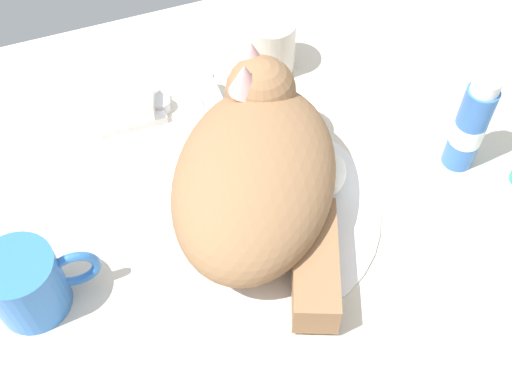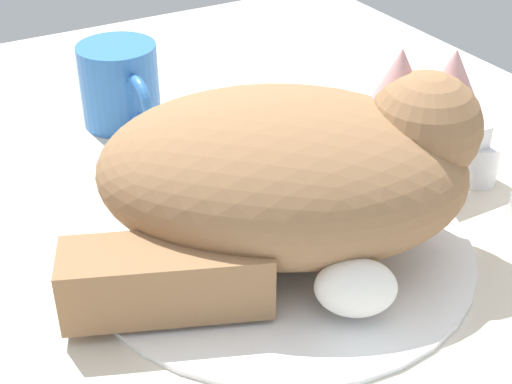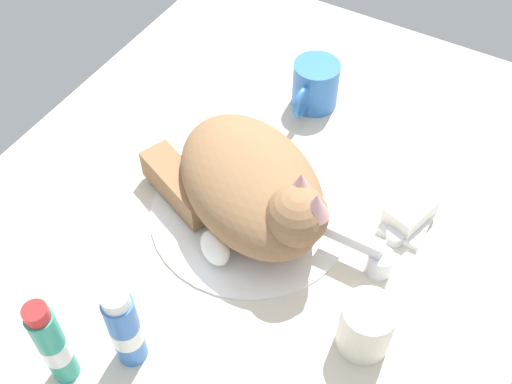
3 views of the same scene
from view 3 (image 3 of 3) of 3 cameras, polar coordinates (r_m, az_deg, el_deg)
The scene contains 10 objects.
ground_plane at distance 96.04cm, azimuth -0.45°, elevation -2.44°, with size 110.00×82.50×3.00cm, color beige.
sink_basin at distance 94.51cm, azimuth -0.46°, elevation -1.73°, with size 30.21×30.21×0.87cm, color white.
faucet at distance 88.55cm, azimuth 10.33°, elevation -5.71°, with size 14.79×10.86×5.85cm.
cat at distance 88.80cm, azimuth -0.40°, elevation 0.44°, with size 29.79×34.59×14.77cm.
coffee_mug at distance 109.08cm, azimuth 5.33°, elevation 9.57°, with size 11.91×7.89×8.30cm.
rinse_cup at distance 81.14cm, azimuth 9.90°, elevation -11.87°, with size 6.86×6.86×8.15cm.
soap_dish at distance 96.08cm, azimuth 13.56°, elevation -2.36°, with size 9.00×6.40×1.20cm, color white.
soap_bar at distance 94.58cm, azimuth 13.78°, elevation -1.65°, with size 7.21×4.90×2.70cm, color white.
toothpaste_bottle at distance 78.54cm, azimuth -11.77°, elevation -11.96°, with size 3.95×3.95×14.24cm.
mouthwash_bottle at distance 78.89cm, azimuth -17.88°, elevation -13.03°, with size 3.39×3.39×15.52cm.
Camera 3 is at (50.03, 29.76, 74.89)cm, focal length 44.26 mm.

